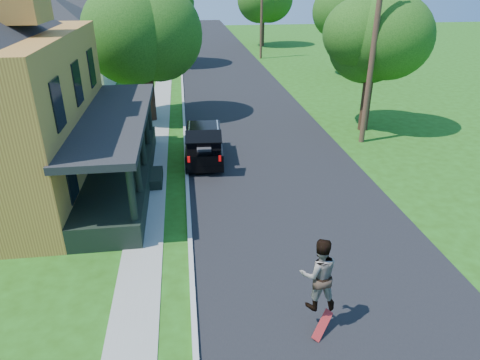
{
  "coord_description": "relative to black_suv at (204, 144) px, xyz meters",
  "views": [
    {
      "loc": [
        -3.98,
        -10.97,
        8.11
      ],
      "look_at": [
        -2.12,
        3.0,
        1.35
      ],
      "focal_mm": 32.0,
      "sensor_mm": 36.0,
      "label": 1
    }
  ],
  "objects": [
    {
      "name": "tree_right_mid",
      "position": [
        13.54,
        17.84,
        4.83
      ],
      "size": [
        5.18,
        4.98,
        8.3
      ],
      "rotation": [
        0.0,
        0.0,
        0.02
      ],
      "color": "black",
      "rests_on": "ground"
    },
    {
      "name": "black_suv",
      "position": [
        0.0,
        0.0,
        0.0
      ],
      "size": [
        1.9,
        4.48,
        2.05
      ],
      "rotation": [
        0.0,
        0.0,
        -0.05
      ],
      "color": "black",
      "rests_on": "ground"
    },
    {
      "name": "tree_right_near",
      "position": [
        9.33,
        3.33,
        4.27
      ],
      "size": [
        6.29,
        5.94,
        7.59
      ],
      "rotation": [
        0.0,
        0.0,
        0.43
      ],
      "color": "black",
      "rests_on": "ground"
    },
    {
      "name": "ground",
      "position": [
        3.15,
        -8.3,
        -0.79
      ],
      "size": [
        140.0,
        140.0,
        0.0
      ],
      "primitive_type": "plane",
      "color": "#224D0F",
      "rests_on": "ground"
    },
    {
      "name": "curb",
      "position": [
        -0.9,
        11.7,
        -0.79
      ],
      "size": [
        0.15,
        120.0,
        0.12
      ],
      "primitive_type": "cube",
      "color": "#A9A9A4",
      "rests_on": "ground"
    },
    {
      "name": "sidewalk",
      "position": [
        -2.45,
        11.7,
        -0.79
      ],
      "size": [
        1.3,
        120.0,
        0.03
      ],
      "primitive_type": "cube",
      "color": "gray",
      "rests_on": "ground"
    },
    {
      "name": "utility_pole_far",
      "position": [
        7.65,
        27.35,
        4.0
      ],
      "size": [
        1.61,
        0.28,
        9.29
      ],
      "rotation": [
        0.0,
        0.0,
        -0.07
      ],
      "color": "#422A1E",
      "rests_on": "ground"
    },
    {
      "name": "neighbor_house_mid",
      "position": [
        -10.35,
        15.7,
        3.41
      ],
      "size": [
        12.78,
        12.78,
        8.3
      ],
      "color": "#B9B4A4",
      "rests_on": "ground"
    },
    {
      "name": "utility_pole_near",
      "position": [
        8.54,
        1.38,
        3.94
      ],
      "size": [
        1.72,
        0.44,
        9.15
      ],
      "rotation": [
        0.0,
        0.0,
        0.18
      ],
      "color": "#422A1E",
      "rests_on": "ground"
    },
    {
      "name": "front_walk",
      "position": [
        -6.35,
        -2.3,
        -0.79
      ],
      "size": [
        6.5,
        1.2,
        0.03
      ],
      "primitive_type": "cube",
      "color": "gray",
      "rests_on": "ground"
    },
    {
      "name": "tree_left_mid",
      "position": [
        -2.88,
        6.83,
        4.66
      ],
      "size": [
        5.65,
        5.68,
        8.19
      ],
      "rotation": [
        0.0,
        0.0,
        -0.14
      ],
      "color": "black",
      "rests_on": "ground"
    },
    {
      "name": "street",
      "position": [
        3.15,
        11.7,
        -0.79
      ],
      "size": [
        8.0,
        120.0,
        0.02
      ],
      "primitive_type": "cube",
      "color": "black",
      "rests_on": "ground"
    },
    {
      "name": "neighbor_house_far",
      "position": [
        -10.35,
        31.7,
        3.41
      ],
      "size": [
        12.78,
        12.78,
        8.3
      ],
      "color": "#B9B4A4",
      "rests_on": "ground"
    },
    {
      "name": "skateboard",
      "position": [
        2.25,
        -11.61,
        -0.53
      ],
      "size": [
        0.68,
        0.61,
        0.54
      ],
      "rotation": [
        0.0,
        0.0,
        -0.42
      ],
      "color": "#980D0D",
      "rests_on": "ground"
    },
    {
      "name": "skateboarder",
      "position": [
        2.15,
        -11.3,
        0.83
      ],
      "size": [
        0.98,
        0.78,
        1.93
      ],
      "rotation": [
        0.0,
        0.0,
        3.08
      ],
      "color": "black",
      "rests_on": "ground"
    }
  ]
}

